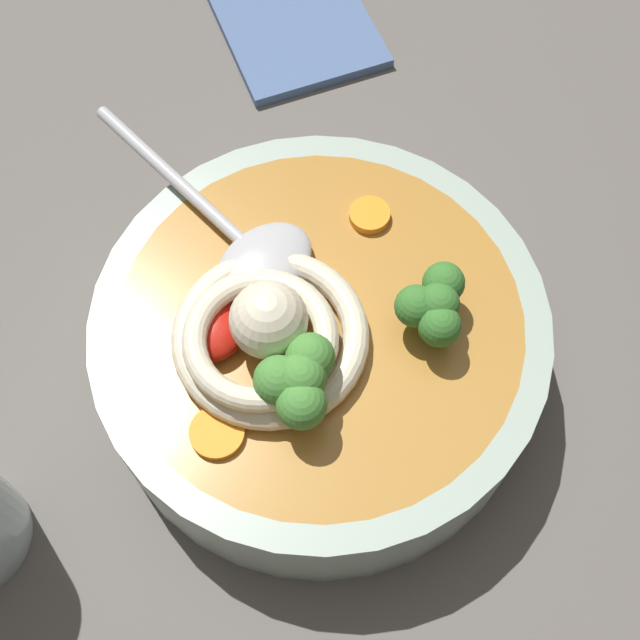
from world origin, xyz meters
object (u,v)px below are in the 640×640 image
at_px(soup_bowl, 320,345).
at_px(soup_spoon, 248,247).
at_px(folded_napkin, 297,27).
at_px(noodle_pile, 267,333).

distance_m(soup_bowl, soup_spoon, 0.07).
xyz_separation_m(soup_bowl, soup_spoon, (-0.04, -0.04, 0.04)).
bearing_deg(folded_napkin, soup_spoon, -6.76).
bearing_deg(soup_bowl, soup_spoon, -137.55).
distance_m(soup_spoon, folded_napkin, 0.25).
bearing_deg(soup_spoon, noodle_pile, 148.80).
relative_size(soup_bowl, folded_napkin, 2.10).
xyz_separation_m(soup_bowl, folded_napkin, (-0.29, -0.01, -0.03)).
height_order(soup_bowl, soup_spoon, soup_spoon).
bearing_deg(folded_napkin, noodle_pile, -3.28).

